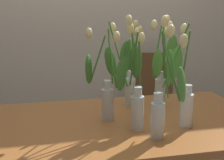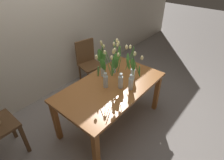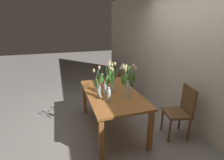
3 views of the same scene
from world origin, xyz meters
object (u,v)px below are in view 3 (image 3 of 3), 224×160
at_px(tulip_vase_0, 112,79).
at_px(table_lamp, 123,66).
at_px(tulip_vase_3, 130,83).
at_px(tulip_vase_2, 107,84).
at_px(dining_table, 112,97).
at_px(tulip_vase_1, 109,89).
at_px(tulip_vase_4, 99,87).
at_px(tulip_vase_5, 127,85).
at_px(side_table, 122,81).
at_px(pillar_candle, 119,75).
at_px(dining_chair, 181,109).

bearing_deg(tulip_vase_0, table_lamp, 150.99).
bearing_deg(table_lamp, tulip_vase_3, -16.97).
bearing_deg(tulip_vase_0, tulip_vase_2, -49.77).
height_order(dining_table, tulip_vase_3, tulip_vase_3).
xyz_separation_m(tulip_vase_1, tulip_vase_4, (-0.15, -0.13, -0.01)).
distance_m(tulip_vase_1, tulip_vase_5, 0.30).
distance_m(tulip_vase_1, tulip_vase_4, 0.20).
relative_size(tulip_vase_5, side_table, 1.05).
xyz_separation_m(dining_table, tulip_vase_4, (0.13, -0.27, 0.27)).
distance_m(tulip_vase_5, table_lamp, 1.74).
xyz_separation_m(tulip_vase_3, table_lamp, (-1.48, 0.45, -0.08)).
relative_size(dining_table, tulip_vase_0, 2.73).
xyz_separation_m(tulip_vase_1, tulip_vase_5, (0.01, 0.29, 0.05)).
relative_size(tulip_vase_1, side_table, 1.06).
bearing_deg(tulip_vase_4, side_table, 146.37).
xyz_separation_m(tulip_vase_2, pillar_candle, (-1.49, 0.76, -0.34)).
bearing_deg(side_table, tulip_vase_0, -28.12).
relative_size(tulip_vase_1, tulip_vase_3, 1.08).
relative_size(tulip_vase_5, dining_chair, 0.62).
xyz_separation_m(tulip_vase_2, tulip_vase_5, (0.25, 0.26, 0.05)).
bearing_deg(tulip_vase_1, table_lamp, 151.77).
height_order(tulip_vase_2, tulip_vase_5, tulip_vase_5).
bearing_deg(tulip_vase_2, pillar_candle, 153.05).
xyz_separation_m(side_table, pillar_candle, (-0.09, -0.06, 0.16)).
xyz_separation_m(dining_table, tulip_vase_5, (0.30, 0.16, 0.33)).
distance_m(dining_chair, table_lamp, 1.97).
bearing_deg(tulip_vase_1, side_table, 152.47).
bearing_deg(tulip_vase_5, dining_table, -152.24).
xyz_separation_m(tulip_vase_5, side_table, (-1.65, 0.56, -0.54)).
relative_size(dining_table, side_table, 2.91).
relative_size(dining_table, tulip_vase_1, 2.74).
xyz_separation_m(tulip_vase_2, dining_chair, (0.52, 1.17, -0.41)).
bearing_deg(tulip_vase_2, dining_table, 114.88).
bearing_deg(tulip_vase_1, tulip_vase_2, 171.54).
distance_m(dining_table, table_lamp, 1.54).
height_order(tulip_vase_2, tulip_vase_4, tulip_vase_4).
bearing_deg(tulip_vase_5, tulip_vase_0, -160.78).
bearing_deg(dining_table, tulip_vase_3, 64.23).
bearing_deg(dining_chair, tulip_vase_1, -103.04).
bearing_deg(side_table, dining_table, -28.00).
distance_m(dining_table, tulip_vase_2, 0.30).
bearing_deg(pillar_candle, tulip_vase_2, -26.95).
bearing_deg(tulip_vase_0, tulip_vase_3, 51.63).
distance_m(tulip_vase_3, table_lamp, 1.55).
relative_size(tulip_vase_2, pillar_candle, 7.28).
distance_m(tulip_vase_2, tulip_vase_4, 0.19).
bearing_deg(tulip_vase_4, tulip_vase_0, 123.46).
bearing_deg(tulip_vase_1, tulip_vase_3, 109.57).
distance_m(side_table, table_lamp, 0.42).
relative_size(table_lamp, pillar_candle, 5.31).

